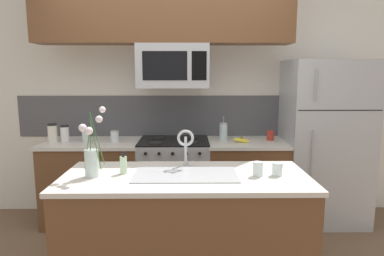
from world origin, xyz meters
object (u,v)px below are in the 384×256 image
spare_glass (277,169)px  banana_bunch (241,140)px  microwave (173,66)px  coffee_tin (270,135)px  flower_vase (92,157)px  storage_jar_squat (115,136)px  french_press (223,131)px  storage_jar_tall (53,133)px  dish_soap_bottle (124,165)px  storage_jar_short (86,135)px  sink_faucet (186,143)px  storage_jar_medium (65,134)px  refrigerator (324,142)px  drinking_glass (258,169)px  stove_range (174,181)px

spare_glass → banana_bunch: bearing=93.5°
microwave → spare_glass: (0.81, -1.25, -0.77)m
coffee_tin → flower_vase: bearing=-140.2°
microwave → coffee_tin: (1.07, 0.07, -0.76)m
storage_jar_squat → french_press: (1.19, 0.08, 0.04)m
flower_vase → storage_jar_tall: bearing=121.6°
storage_jar_squat → dish_soap_bottle: dish_soap_bottle is taller
storage_jar_tall → storage_jar_short: storage_jar_tall is taller
microwave → coffee_tin: bearing=3.8°
coffee_tin → sink_faucet: bearing=-130.5°
storage_jar_medium → storage_jar_squat: size_ratio=1.49×
banana_bunch → sink_faucet: 1.17m
spare_glass → storage_jar_short: bearing=144.2°
storage_jar_squat → french_press: 1.19m
banana_bunch → coffee_tin: (0.34, 0.11, 0.03)m
refrigerator → storage_jar_squat: bearing=-178.9°
microwave → storage_jar_squat: (-0.64, -0.00, -0.75)m
dish_soap_bottle → storage_jar_short: bearing=117.6°
storage_jar_short → drinking_glass: (1.62, -1.29, -0.02)m
refrigerator → dish_soap_bottle: size_ratio=10.84×
refrigerator → banana_bunch: 0.93m
storage_jar_tall → flower_vase: flower_vase is taller
coffee_tin → banana_bunch: bearing=-162.0°
microwave → drinking_glass: microwave is taller
microwave → banana_bunch: size_ratio=3.91×
storage_jar_tall → banana_bunch: size_ratio=1.07×
flower_vase → storage_jar_medium: bearing=116.9°
refrigerator → storage_jar_squat: 2.31m
storage_jar_medium → dish_soap_bottle: (0.86, -1.21, -0.02)m
drinking_glass → coffee_tin: bearing=72.9°
storage_jar_tall → coffee_tin: bearing=2.0°
banana_bunch → flower_vase: bearing=-136.0°
storage_jar_short → sink_faucet: bearing=-43.7°
storage_jar_squat → coffee_tin: 1.72m
flower_vase → drinking_glass: bearing=-0.0°
storage_jar_short → sink_faucet: size_ratio=0.49×
storage_jar_short → drinking_glass: bearing=-38.5°
refrigerator → coffee_tin: 0.59m
microwave → storage_jar_short: 1.21m
storage_jar_short → spare_glass: bearing=-35.8°
storage_jar_squat → refrigerator: bearing=1.1°
refrigerator → french_press: (-1.11, 0.04, 0.12)m
sink_faucet → microwave: bearing=97.6°
storage_jar_tall → sink_faucet: size_ratio=0.67×
stove_range → storage_jar_medium: 1.30m
storage_jar_medium → coffee_tin: 2.26m
storage_jar_tall → french_press: french_press is taller
storage_jar_short → storage_jar_squat: (0.32, -0.02, -0.01)m
storage_jar_squat → coffee_tin: bearing=2.4°
dish_soap_bottle → drinking_glass: (0.99, -0.08, -0.01)m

